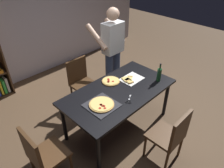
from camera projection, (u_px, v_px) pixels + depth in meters
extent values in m
plane|color=brown|center=(118.00, 126.00, 3.63)|extent=(12.00, 12.00, 0.00)
cube|color=#BCB7C6|center=(28.00, 13.00, 4.35)|extent=(6.40, 0.10, 2.80)
cube|color=black|center=(119.00, 92.00, 3.22)|extent=(1.76, 0.94, 0.04)
cylinder|color=black|center=(99.00, 153.00, 2.74)|extent=(0.06, 0.06, 0.71)
cylinder|color=black|center=(166.00, 99.00, 3.68)|extent=(0.06, 0.06, 0.71)
cylinder|color=black|center=(64.00, 123.00, 3.19)|extent=(0.06, 0.06, 0.71)
cylinder|color=black|center=(132.00, 81.00, 4.13)|extent=(0.06, 0.06, 0.71)
cube|color=#472D19|center=(165.00, 136.00, 2.89)|extent=(0.42, 0.42, 0.04)
cube|color=#472D19|center=(181.00, 130.00, 2.64)|extent=(0.42, 0.04, 0.45)
cylinder|color=#472D19|center=(159.00, 133.00, 3.22)|extent=(0.04, 0.04, 0.41)
cylinder|color=#472D19|center=(145.00, 146.00, 3.01)|extent=(0.04, 0.04, 0.41)
cylinder|color=#472D19|center=(180.00, 146.00, 3.01)|extent=(0.04, 0.04, 0.41)
cylinder|color=#472D19|center=(166.00, 162.00, 2.80)|extent=(0.04, 0.04, 0.41)
cube|color=#472D19|center=(84.00, 85.00, 3.89)|extent=(0.42, 0.42, 0.04)
cube|color=#472D19|center=(77.00, 70.00, 3.86)|extent=(0.42, 0.04, 0.45)
cylinder|color=#472D19|center=(84.00, 103.00, 3.81)|extent=(0.04, 0.04, 0.41)
cylinder|color=#472D19|center=(99.00, 95.00, 4.02)|extent=(0.04, 0.04, 0.41)
cylinder|color=#472D19|center=(72.00, 95.00, 4.02)|extent=(0.04, 0.04, 0.41)
cylinder|color=#472D19|center=(86.00, 87.00, 4.23)|extent=(0.04, 0.04, 0.41)
cube|color=#472D19|center=(49.00, 154.00, 2.64)|extent=(0.42, 0.42, 0.04)
cube|color=#472D19|center=(31.00, 150.00, 2.39)|extent=(0.04, 0.42, 0.45)
cylinder|color=#472D19|center=(71.00, 165.00, 2.77)|extent=(0.04, 0.04, 0.41)
cylinder|color=#472D19|center=(56.00, 149.00, 2.97)|extent=(0.04, 0.04, 0.41)
cylinder|color=#472D19|center=(33.00, 165.00, 2.76)|extent=(0.04, 0.04, 0.41)
cube|color=green|center=(3.00, 86.00, 4.30)|extent=(0.05, 0.22, 0.30)
cube|color=silver|center=(6.00, 84.00, 4.33)|extent=(0.05, 0.22, 0.32)
cylinder|color=#38476B|center=(116.00, 72.00, 4.19)|extent=(0.14, 0.14, 0.95)
cylinder|color=#38476B|center=(109.00, 76.00, 4.08)|extent=(0.14, 0.14, 0.95)
cube|color=white|center=(113.00, 38.00, 3.71)|extent=(0.38, 0.22, 0.55)
sphere|color=#E0B293|center=(113.00, 14.00, 3.48)|extent=(0.22, 0.22, 0.22)
cylinder|color=#E0B293|center=(115.00, 30.00, 3.93)|extent=(0.09, 0.50, 0.39)
cylinder|color=#E0B293|center=(96.00, 37.00, 3.66)|extent=(0.09, 0.50, 0.39)
cube|color=#2D2D33|center=(102.00, 105.00, 2.92)|extent=(0.41, 0.41, 0.01)
cylinder|color=tan|center=(102.00, 104.00, 2.91)|extent=(0.35, 0.35, 0.02)
cylinder|color=#EACC6B|center=(102.00, 104.00, 2.90)|extent=(0.32, 0.32, 0.01)
cylinder|color=#B22819|center=(105.00, 108.00, 2.82)|extent=(0.04, 0.04, 0.00)
cylinder|color=#B22819|center=(100.00, 108.00, 2.82)|extent=(0.04, 0.04, 0.00)
cylinder|color=#B22819|center=(101.00, 105.00, 2.88)|extent=(0.04, 0.04, 0.00)
cylinder|color=#B22819|center=(103.00, 106.00, 2.86)|extent=(0.04, 0.04, 0.00)
cylinder|color=#B22819|center=(104.00, 106.00, 2.85)|extent=(0.04, 0.04, 0.00)
cylinder|color=#B22819|center=(101.00, 105.00, 2.88)|extent=(0.04, 0.04, 0.00)
cube|color=white|center=(132.00, 79.00, 3.47)|extent=(0.36, 0.28, 0.01)
cube|color=#EACC6B|center=(130.00, 78.00, 3.46)|extent=(0.17, 0.15, 0.02)
cube|color=tan|center=(130.00, 76.00, 3.50)|extent=(0.07, 0.09, 0.02)
cube|color=#EACC6B|center=(126.00, 79.00, 3.43)|extent=(0.13, 0.16, 0.02)
cube|color=tan|center=(128.00, 81.00, 3.39)|extent=(0.09, 0.05, 0.02)
cube|color=#EACC6B|center=(129.00, 81.00, 3.39)|extent=(0.12, 0.16, 0.02)
cube|color=tan|center=(131.00, 83.00, 3.35)|extent=(0.09, 0.04, 0.02)
cylinder|color=#194723|center=(159.00, 75.00, 3.37)|extent=(0.07, 0.07, 0.22)
cylinder|color=#194723|center=(160.00, 67.00, 3.29)|extent=(0.03, 0.03, 0.08)
cylinder|color=black|center=(161.00, 64.00, 3.26)|extent=(0.03, 0.03, 0.02)
cube|color=silver|center=(130.00, 97.00, 3.06)|extent=(0.10, 0.08, 0.01)
cube|color=silver|center=(130.00, 97.00, 3.06)|extent=(0.11, 0.06, 0.01)
torus|color=black|center=(127.00, 102.00, 2.97)|extent=(0.06, 0.06, 0.01)
torus|color=black|center=(130.00, 102.00, 2.97)|extent=(0.06, 0.06, 0.01)
cylinder|color=tan|center=(111.00, 81.00, 3.41)|extent=(0.29, 0.29, 0.02)
cylinder|color=#EACC6B|center=(111.00, 81.00, 3.40)|extent=(0.26, 0.26, 0.01)
cylinder|color=#B22819|center=(109.00, 81.00, 3.38)|extent=(0.04, 0.04, 0.00)
cylinder|color=#B22819|center=(108.00, 79.00, 3.43)|extent=(0.04, 0.04, 0.00)
cylinder|color=#B22819|center=(109.00, 80.00, 3.41)|extent=(0.04, 0.04, 0.00)
cylinder|color=#B22819|center=(113.00, 81.00, 3.37)|extent=(0.04, 0.04, 0.00)
cylinder|color=#B22819|center=(108.00, 82.00, 3.36)|extent=(0.04, 0.04, 0.00)
cylinder|color=#B22819|center=(108.00, 82.00, 3.36)|extent=(0.04, 0.04, 0.00)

